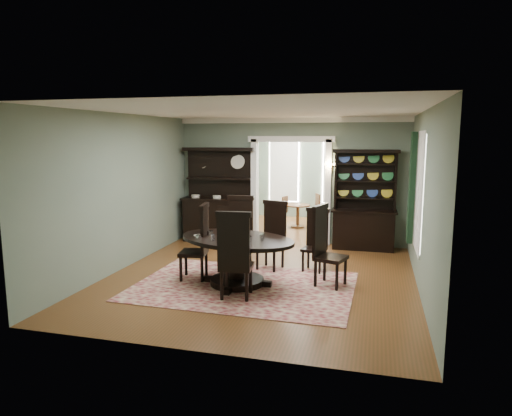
{
  "coord_description": "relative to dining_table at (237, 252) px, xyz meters",
  "views": [
    {
      "loc": [
        1.99,
        -7.8,
        2.56
      ],
      "look_at": [
        -0.24,
        0.6,
        1.2
      ],
      "focal_mm": 32.0,
      "sensor_mm": 36.0,
      "label": 1
    }
  ],
  "objects": [
    {
      "name": "chair_near",
      "position": [
        0.19,
        -0.73,
        0.17
      ],
      "size": [
        0.58,
        0.56,
        1.43
      ],
      "rotation": [
        0.0,
        0.0,
        0.11
      ],
      "color": "black",
      "rests_on": "rug"
    },
    {
      "name": "wall_sconce",
      "position": [
        1.25,
        3.31,
        1.31
      ],
      "size": [
        0.27,
        0.21,
        0.21
      ],
      "color": "#B87131",
      "rests_on": "back_wall_right"
    },
    {
      "name": "chair_far_right",
      "position": [
        1.21,
        1.26,
        0.05
      ],
      "size": [
        0.51,
        0.49,
        1.2
      ],
      "rotation": [
        0.0,
        0.0,
        2.97
      ],
      "color": "black",
      "rests_on": "rug"
    },
    {
      "name": "sideboard",
      "position": [
        -1.47,
        3.2,
        0.22
      ],
      "size": [
        1.79,
        0.77,
        2.3
      ],
      "rotation": [
        0.0,
        0.0,
        0.09
      ],
      "color": "black",
      "rests_on": "floor"
    },
    {
      "name": "welsh_dresser",
      "position": [
        2.05,
        3.22,
        0.24
      ],
      "size": [
        1.46,
        0.55,
        2.27
      ],
      "rotation": [
        0.0,
        0.0,
        0.01
      ],
      "color": "black",
      "rests_on": "floor"
    },
    {
      "name": "parlor_table",
      "position": [
        0.17,
        5.29,
        -0.16
      ],
      "size": [
        0.71,
        0.71,
        0.65
      ],
      "color": "#502C16",
      "rests_on": "parlor_floor"
    },
    {
      "name": "chair_far_mid",
      "position": [
        0.37,
        1.18,
        0.11
      ],
      "size": [
        0.59,
        0.57,
        1.33
      ],
      "rotation": [
        0.0,
        0.0,
        2.89
      ],
      "color": "black",
      "rests_on": "rug"
    },
    {
      "name": "chair_far_left",
      "position": [
        -0.3,
        1.19,
        0.15
      ],
      "size": [
        0.56,
        0.54,
        1.4
      ],
      "rotation": [
        0.0,
        0.0,
        3.24
      ],
      "color": "black",
      "rests_on": "rug"
    },
    {
      "name": "doorway_trim",
      "position": [
        0.3,
        3.47,
        1.03
      ],
      "size": [
        2.08,
        0.25,
        2.57
      ],
      "color": "white",
      "rests_on": "floor"
    },
    {
      "name": "parlor_chair_left",
      "position": [
        -0.27,
        5.13,
        -0.1
      ],
      "size": [
        0.41,
        0.4,
        0.91
      ],
      "rotation": [
        0.0,
        0.0,
        1.31
      ],
      "color": "#502C16",
      "rests_on": "parlor_floor"
    },
    {
      "name": "right_window",
      "position": [
        2.99,
        1.39,
        1.02
      ],
      "size": [
        0.15,
        1.47,
        2.12
      ],
      "color": "white",
      "rests_on": "wall_right"
    },
    {
      "name": "centerpiece",
      "position": [
        -0.08,
        0.09,
        0.32
      ],
      "size": [
        1.3,
        0.83,
        0.21
      ],
      "color": "silver",
      "rests_on": "dining_table"
    },
    {
      "name": "room",
      "position": [
        0.3,
        0.51,
        0.99
      ],
      "size": [
        5.51,
        6.01,
        3.01
      ],
      "color": "brown",
      "rests_on": "ground"
    },
    {
      "name": "parlor",
      "position": [
        0.3,
        6.0,
        0.93
      ],
      "size": [
        3.51,
        3.5,
        3.01
      ],
      "color": "brown",
      "rests_on": "ground"
    },
    {
      "name": "dining_table",
      "position": [
        0.0,
        0.0,
        0.0
      ],
      "size": [
        2.44,
        2.44,
        0.84
      ],
      "rotation": [
        0.0,
        0.0,
        -0.29
      ],
      "color": "black",
      "rests_on": "rug"
    },
    {
      "name": "chair_end_left",
      "position": [
        -0.73,
        0.11,
        0.14
      ],
      "size": [
        0.56,
        0.58,
        1.38
      ],
      "rotation": [
        0.0,
        0.0,
        1.74
      ],
      "color": "black",
      "rests_on": "rug"
    },
    {
      "name": "rug",
      "position": [
        0.14,
        -0.08,
        -0.58
      ],
      "size": [
        3.76,
        2.67,
        0.01
      ],
      "primitive_type": "cube",
      "rotation": [
        0.0,
        0.0,
        -0.02
      ],
      "color": "maroon",
      "rests_on": "floor"
    },
    {
      "name": "chair_end_right",
      "position": [
        1.47,
        0.37,
        0.16
      ],
      "size": [
        0.62,
        0.64,
        1.41
      ],
      "rotation": [
        0.0,
        0.0,
        -1.87
      ],
      "color": "black",
      "rests_on": "rug"
    },
    {
      "name": "parlor_chair_right",
      "position": [
        0.86,
        5.18,
        -0.05
      ],
      "size": [
        0.48,
        0.47,
        1.0
      ],
      "rotation": [
        0.0,
        0.0,
        -1.14
      ],
      "color": "#502C16",
      "rests_on": "parlor_floor"
    }
  ]
}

